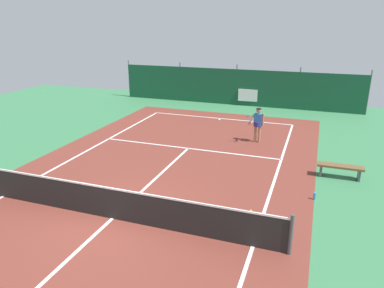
{
  "coord_description": "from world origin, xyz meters",
  "views": [
    {
      "loc": [
        5.26,
        -7.88,
        5.48
      ],
      "look_at": [
        0.83,
        4.6,
        0.9
      ],
      "focal_mm": 33.64,
      "sensor_mm": 36.0,
      "label": 1
    }
  ],
  "objects_px": {
    "tennis_net": "(111,203)",
    "courtside_bench": "(340,168)",
    "tennis_ball_near_player": "(251,211)",
    "tennis_player": "(258,122)",
    "water_bottle": "(315,196)",
    "parked_car": "(255,88)"
  },
  "relations": [
    {
      "from": "parked_car",
      "to": "courtside_bench",
      "type": "height_order",
      "value": "parked_car"
    },
    {
      "from": "tennis_net",
      "to": "courtside_bench",
      "type": "bearing_deg",
      "value": 40.03
    },
    {
      "from": "courtside_bench",
      "to": "water_bottle",
      "type": "relative_size",
      "value": 6.67
    },
    {
      "from": "tennis_net",
      "to": "water_bottle",
      "type": "xyz_separation_m",
      "value": [
        5.51,
        3.21,
        -0.39
      ]
    },
    {
      "from": "tennis_net",
      "to": "courtside_bench",
      "type": "relative_size",
      "value": 6.33
    },
    {
      "from": "tennis_net",
      "to": "tennis_player",
      "type": "xyz_separation_m",
      "value": [
        2.74,
        8.35,
        0.45
      ]
    },
    {
      "from": "parked_car",
      "to": "water_bottle",
      "type": "xyz_separation_m",
      "value": [
        4.58,
        -14.59,
        -0.72
      ]
    },
    {
      "from": "tennis_ball_near_player",
      "to": "courtside_bench",
      "type": "xyz_separation_m",
      "value": [
        2.59,
        3.55,
        0.34
      ]
    },
    {
      "from": "tennis_ball_near_player",
      "to": "water_bottle",
      "type": "bearing_deg",
      "value": 39.31
    },
    {
      "from": "tennis_net",
      "to": "courtside_bench",
      "type": "xyz_separation_m",
      "value": [
        6.31,
        5.3,
        -0.14
      ]
    },
    {
      "from": "parked_car",
      "to": "tennis_player",
      "type": "bearing_deg",
      "value": 96.45
    },
    {
      "from": "tennis_net",
      "to": "tennis_player",
      "type": "height_order",
      "value": "tennis_player"
    },
    {
      "from": "tennis_net",
      "to": "tennis_ball_near_player",
      "type": "height_order",
      "value": "tennis_net"
    },
    {
      "from": "tennis_ball_near_player",
      "to": "courtside_bench",
      "type": "relative_size",
      "value": 0.04
    },
    {
      "from": "tennis_ball_near_player",
      "to": "courtside_bench",
      "type": "bearing_deg",
      "value": 53.95
    },
    {
      "from": "tennis_ball_near_player",
      "to": "tennis_player",
      "type": "bearing_deg",
      "value": 98.43
    },
    {
      "from": "tennis_net",
      "to": "tennis_ball_near_player",
      "type": "xyz_separation_m",
      "value": [
        3.72,
        1.75,
        -0.48
      ]
    },
    {
      "from": "tennis_ball_near_player",
      "to": "water_bottle",
      "type": "relative_size",
      "value": 0.28
    },
    {
      "from": "courtside_bench",
      "to": "water_bottle",
      "type": "distance_m",
      "value": 2.25
    },
    {
      "from": "parked_car",
      "to": "water_bottle",
      "type": "height_order",
      "value": "parked_car"
    },
    {
      "from": "tennis_player",
      "to": "parked_car",
      "type": "distance_m",
      "value": 9.62
    },
    {
      "from": "courtside_bench",
      "to": "water_bottle",
      "type": "height_order",
      "value": "courtside_bench"
    }
  ]
}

